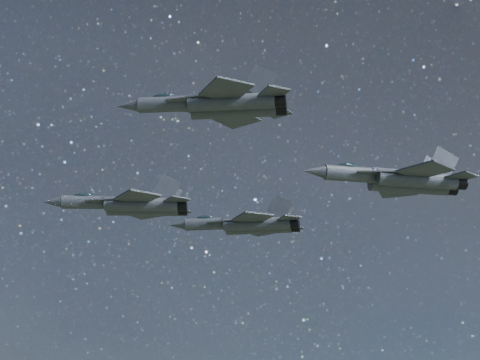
{
  "coord_description": "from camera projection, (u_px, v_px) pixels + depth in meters",
  "views": [
    {
      "loc": [
        10.26,
        -77.55,
        126.59
      ],
      "look_at": [
        2.29,
        3.28,
        153.04
      ],
      "focal_mm": 55.0,
      "sensor_mm": 36.0,
      "label": 1
    }
  ],
  "objects": [
    {
      "name": "jet_right",
      "position": [
        218.0,
        104.0,
        62.18
      ],
      "size": [
        15.09,
        10.79,
        3.86
      ],
      "rotation": [
        0.0,
        0.0,
        -0.0
      ],
      "color": "#353A43"
    },
    {
      "name": "jet_slot",
      "position": [
        400.0,
        179.0,
        84.02
      ],
      "size": [
        19.94,
        13.42,
        5.03
      ],
      "rotation": [
        0.0,
        0.0,
        0.3
      ],
      "color": "#353A43"
    },
    {
      "name": "jet_left",
      "position": [
        247.0,
        224.0,
        105.83
      ],
      "size": [
        19.91,
        14.1,
        5.05
      ],
      "rotation": [
        0.0,
        0.0,
        -0.05
      ],
      "color": "#353A43"
    },
    {
      "name": "jet_lead",
      "position": [
        130.0,
        205.0,
        88.72
      ],
      "size": [
        18.35,
        12.79,
        4.62
      ],
      "rotation": [
        0.0,
        0.0,
        0.13
      ],
      "color": "#353A43"
    }
  ]
}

